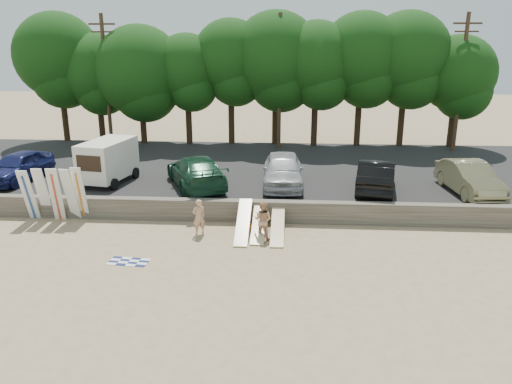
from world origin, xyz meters
TOP-DOWN VIEW (x-y plane):
  - ground at (0.00, 0.00)m, footprint 120.00×120.00m
  - seawall at (0.00, 3.00)m, footprint 44.00×0.50m
  - parking_lot at (0.00, 10.50)m, footprint 44.00×14.50m
  - treeline at (-0.50, 17.41)m, footprint 33.83×6.87m
  - utility_poles at (2.00, 16.00)m, footprint 25.80×0.26m
  - box_trailer at (-6.78, 6.50)m, footprint 2.52×3.81m
  - car_0 at (-11.77, 6.52)m, footprint 2.47×4.85m
  - car_1 at (-2.02, 6.04)m, footprint 4.31×6.03m
  - car_2 at (2.44, 6.49)m, footprint 2.16×5.11m
  - car_3 at (7.10, 5.79)m, footprint 2.64×5.17m
  - car_4 at (11.63, 5.78)m, footprint 2.21×4.98m
  - surfboard_upright_0 at (-9.06, 2.37)m, footprint 0.54×0.88m
  - surfboard_upright_1 at (-8.50, 2.61)m, footprint 0.50×0.75m
  - surfboard_upright_2 at (-7.79, 2.41)m, footprint 0.55×0.61m
  - surfboard_upright_3 at (-7.16, 2.51)m, footprint 0.60×0.77m
  - surfboard_upright_4 at (-6.75, 2.61)m, footprint 0.53×0.55m
  - surfboard_low_0 at (0.86, 1.31)m, footprint 0.56×2.81m
  - surfboard_low_1 at (1.51, 1.57)m, footprint 0.56×2.88m
  - surfboard_low_2 at (2.32, 1.40)m, footprint 0.56×2.93m
  - beachgoer_a at (-1.04, 1.25)m, footprint 0.69×0.62m
  - beachgoer_b at (1.71, 0.95)m, footprint 0.97×0.87m
  - cooler at (2.25, 2.40)m, footprint 0.42×0.36m
  - gear_bag at (0.94, 2.12)m, footprint 0.37×0.34m
  - beach_towel at (-3.21, -1.69)m, footprint 1.63×1.63m

SIDE VIEW (x-z plane):
  - ground at x=0.00m, z-range 0.00..0.00m
  - beach_towel at x=-3.21m, z-range 0.01..0.01m
  - gear_bag at x=0.94m, z-range 0.00..0.22m
  - cooler at x=2.25m, z-range 0.00..0.32m
  - parking_lot at x=0.00m, z-range 0.00..0.70m
  - surfboard_low_2 at x=2.32m, z-range 0.00..0.80m
  - surfboard_low_1 at x=1.51m, z-range 0.00..0.97m
  - seawall at x=0.00m, z-range 0.00..1.00m
  - surfboard_low_0 at x=0.86m, z-range 0.00..1.18m
  - beachgoer_a at x=-1.04m, z-range 0.00..1.57m
  - beachgoer_b at x=1.71m, z-range 0.00..1.65m
  - surfboard_upright_0 at x=-9.06m, z-range 0.00..2.49m
  - surfboard_upright_1 at x=-8.50m, z-range 0.00..2.52m
  - surfboard_upright_3 at x=-7.16m, z-range 0.00..2.53m
  - surfboard_upright_2 at x=-7.79m, z-range 0.00..2.56m
  - surfboard_upright_4 at x=-6.75m, z-range 0.00..2.57m
  - car_0 at x=-11.77m, z-range 0.70..2.28m
  - car_4 at x=11.63m, z-range 0.70..2.29m
  - car_1 at x=-2.02m, z-range 0.70..2.32m
  - car_3 at x=7.10m, z-range 0.70..2.32m
  - car_2 at x=2.44m, z-range 0.70..2.42m
  - box_trailer at x=-6.78m, z-range 0.84..3.10m
  - utility_poles at x=2.00m, z-range 0.93..9.93m
  - treeline at x=-0.50m, z-range 1.85..11.16m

